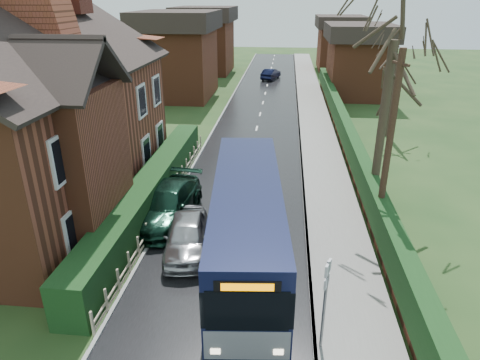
# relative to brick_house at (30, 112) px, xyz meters

# --- Properties ---
(ground) EXTENTS (140.00, 140.00, 0.00)m
(ground) POSITION_rel_brick_house_xyz_m (8.73, -4.78, -4.38)
(ground) COLOR #374E21
(ground) RESTS_ON ground
(road) EXTENTS (6.00, 100.00, 0.02)m
(road) POSITION_rel_brick_house_xyz_m (8.73, 5.22, -4.37)
(road) COLOR black
(road) RESTS_ON ground
(pavement) EXTENTS (2.50, 100.00, 0.14)m
(pavement) POSITION_rel_brick_house_xyz_m (12.98, 5.22, -4.31)
(pavement) COLOR slate
(pavement) RESTS_ON ground
(kerb_right) EXTENTS (0.12, 100.00, 0.14)m
(kerb_right) POSITION_rel_brick_house_xyz_m (11.78, 5.22, -4.31)
(kerb_right) COLOR gray
(kerb_right) RESTS_ON ground
(kerb_left) EXTENTS (0.12, 100.00, 0.10)m
(kerb_left) POSITION_rel_brick_house_xyz_m (5.68, 5.22, -4.33)
(kerb_left) COLOR gray
(kerb_left) RESTS_ON ground
(front_hedge) EXTENTS (1.20, 16.00, 1.60)m
(front_hedge) POSITION_rel_brick_house_xyz_m (4.83, 0.22, -3.58)
(front_hedge) COLOR black
(front_hedge) RESTS_ON ground
(picket_fence) EXTENTS (0.10, 16.00, 0.90)m
(picket_fence) POSITION_rel_brick_house_xyz_m (5.58, 0.22, -3.93)
(picket_fence) COLOR #9D866A
(picket_fence) RESTS_ON ground
(right_wall_hedge) EXTENTS (0.60, 50.00, 1.80)m
(right_wall_hedge) POSITION_rel_brick_house_xyz_m (14.53, 5.22, -3.36)
(right_wall_hedge) COLOR brown
(right_wall_hedge) RESTS_ON ground
(brick_house) EXTENTS (9.30, 14.60, 10.30)m
(brick_house) POSITION_rel_brick_house_xyz_m (0.00, 0.00, 0.00)
(brick_house) COLOR brown
(brick_house) RESTS_ON ground
(bus) EXTENTS (3.21, 10.24, 3.06)m
(bus) POSITION_rel_brick_house_xyz_m (9.54, -3.51, -2.86)
(bus) COLOR black
(bus) RESTS_ON ground
(car_silver) EXTENTS (2.15, 4.13, 1.34)m
(car_silver) POSITION_rel_brick_house_xyz_m (7.23, -3.08, -3.70)
(car_silver) COLOR #AFAFB4
(car_silver) RESTS_ON ground
(car_green) EXTENTS (2.61, 5.27, 1.47)m
(car_green) POSITION_rel_brick_house_xyz_m (5.83, -0.78, -3.64)
(car_green) COLOR black
(car_green) RESTS_ON ground
(car_distant) EXTENTS (2.24, 3.83, 1.19)m
(car_distant) POSITION_rel_brick_house_xyz_m (8.95, 32.94, -3.78)
(car_distant) COLOR black
(car_distant) RESTS_ON ground
(bus_stop_sign) EXTENTS (0.20, 0.43, 2.89)m
(bus_stop_sign) POSITION_rel_brick_house_xyz_m (11.93, -7.57, -2.47)
(bus_stop_sign) COLOR slate
(bus_stop_sign) RESTS_ON ground
(telegraph_pole) EXTENTS (0.40, 0.91, 7.32)m
(telegraph_pole) POSITION_rel_brick_house_xyz_m (14.53, -1.36, -0.67)
(telegraph_pole) COLOR black
(telegraph_pole) RESTS_ON ground
(tree_right_near) EXTENTS (4.87, 4.87, 10.51)m
(tree_right_near) POSITION_rel_brick_house_xyz_m (14.73, 1.00, 3.47)
(tree_right_near) COLOR #32281D
(tree_right_near) RESTS_ON ground
(tree_right_far) EXTENTS (4.04, 4.04, 7.81)m
(tree_right_far) POSITION_rel_brick_house_xyz_m (17.73, 12.50, 1.46)
(tree_right_far) COLOR #32251D
(tree_right_far) RESTS_ON ground
(tree_house_side) EXTENTS (4.61, 4.61, 10.48)m
(tree_house_side) POSITION_rel_brick_house_xyz_m (-2.79, 7.37, 3.45)
(tree_house_side) COLOR #3C2E23
(tree_house_side) RESTS_ON ground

